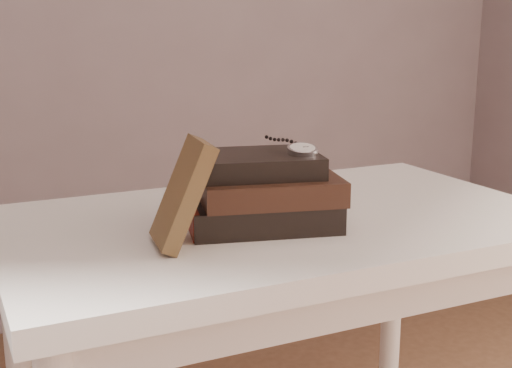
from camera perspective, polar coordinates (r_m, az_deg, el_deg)
name	(u,v)px	position (r m, az deg, el deg)	size (l,w,h in m)	color
table	(280,263)	(1.29, 1.98, -6.57)	(1.00, 0.60, 0.75)	white
book_stack	(262,193)	(1.18, 0.51, -0.71)	(0.29, 0.23, 0.13)	black
journal	(183,193)	(1.07, -6.08, -0.78)	(0.03, 0.11, 0.17)	#422E19
pocket_watch	(301,149)	(1.17, 3.75, 2.91)	(0.06, 0.16, 0.02)	silver
eyeglasses	(203,177)	(1.25, -4.37, 0.59)	(0.13, 0.14, 0.05)	silver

